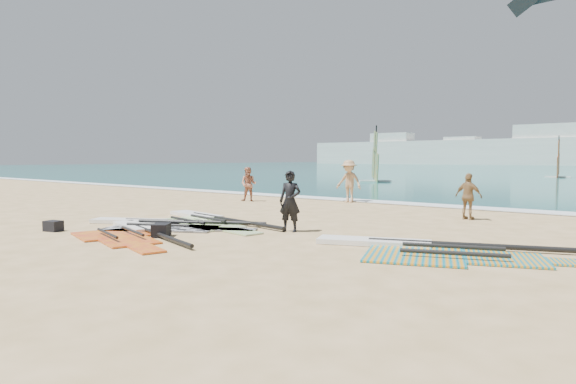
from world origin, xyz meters
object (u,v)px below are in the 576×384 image
Objects in this scene: beachgoer_left at (249,184)px; beachgoer_back at (469,196)px; gear_bag_far at (161,230)px; beachgoer_mid at (349,181)px; person_wetsuit at (290,201)px; gear_bag_near at (53,226)px; rig_grey at (155,225)px; rig_red at (130,233)px; rig_orange at (429,249)px; rig_green at (202,220)px.

beachgoer_back is at bearing -25.51° from beachgoer_left.
beachgoer_back is at bearing 59.34° from gear_bag_far.
gear_bag_far is 0.29× the size of beachgoer_mid.
beachgoer_left is at bearing 122.06° from person_wetsuit.
gear_bag_far is (3.16, 1.34, 0.02)m from gear_bag_near.
rig_grey is 3.44× the size of beachgoer_left.
beachgoer_mid is (-0.46, 11.92, 0.94)m from rig_red.
beachgoer_mid reaches higher than rig_grey.
gear_bag_near is 0.30× the size of beachgoer_back.
beachgoer_left reaches higher than rig_orange.
rig_green is 3.69m from person_wetsuit.
gear_bag_far is at bearing -51.38° from rig_green.
rig_orange is at bearing -18.21° from rig_grey.
person_wetsuit is at bearing -69.34° from beachgoer_mid.
gear_bag_far is (-6.31, -2.44, 0.12)m from rig_orange.
beachgoer_back is at bearing 44.39° from person_wetsuit.
rig_grey is 1.11× the size of rig_red.
beachgoer_left is (-3.93, 6.36, 0.77)m from rig_green.
rig_red is 0.99m from gear_bag_far.
beachgoer_left is 1.05× the size of beachgoer_back.
rig_orange is at bearing 36.86° from rig_red.
person_wetsuit is 1.04× the size of beachgoer_left.
rig_green is 3.09m from gear_bag_far.
beachgoer_left reaches higher than rig_red.
person_wetsuit is (3.02, 3.15, 0.81)m from rig_red.
gear_bag_near is at bearing -160.07° from person_wetsuit.
rig_grey is 10.25m from beachgoer_back.
person_wetsuit is 9.79m from beachgoer_left.
rig_orange is 7.75m from rig_red.
person_wetsuit reaches higher than beachgoer_left.
gear_bag_far is 0.35× the size of beachgoer_left.
person_wetsuit is (3.88, 1.72, 0.81)m from rig_grey.
rig_red is at bearing 63.23° from beachgoer_back.
rig_grey is 3.61× the size of beachgoer_back.
rig_green is at bearing 67.60° from gear_bag_near.
beachgoer_back reaches higher than gear_bag_near.
beachgoer_back is at bearing 51.44° from rig_green.
rig_green is 8.93m from beachgoer_mid.
rig_orange is 4.08× the size of beachgoer_back.
person_wetsuit reaches higher than rig_red.
rig_orange is 6.34m from beachgoer_back.
rig_green is 4.37m from gear_bag_near.
beachgoer_mid reaches higher than beachgoer_back.
beachgoer_mid is at bearing 8.76° from beachgoer_left.
gear_bag_far reaches higher than rig_green.
rig_grey is 9.91× the size of gear_bag_far.
beachgoer_back reaches higher than rig_green.
rig_red is (0.85, -1.42, -0.00)m from rig_grey.
beachgoer_mid is (-7.69, 9.14, 0.94)m from rig_orange.
gear_bag_far is at bearing 179.55° from rig_orange.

